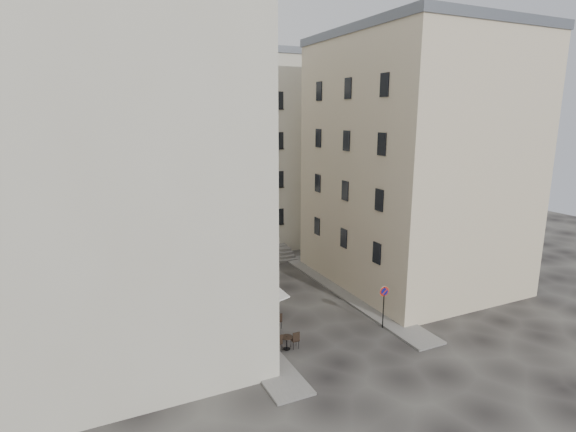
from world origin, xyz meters
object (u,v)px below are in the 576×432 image
bistro_table_a (286,341)px  bistro_table_b (270,322)px  no_parking_sign (384,299)px  pedestrian (268,297)px

bistro_table_a → bistro_table_b: 2.61m
bistro_table_a → no_parking_sign: bearing=-1.5°
no_parking_sign → pedestrian: size_ratio=1.52×
bistro_table_b → pedestrian: (0.98, 2.72, 0.39)m
no_parking_sign → bistro_table_a: 6.59m
pedestrian → bistro_table_b: bearing=57.0°
bistro_table_a → bistro_table_b: bearing=86.7°
no_parking_sign → pedestrian: bearing=139.8°
bistro_table_b → pedestrian: 2.92m
no_parking_sign → bistro_table_a: no_parking_sign is taller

